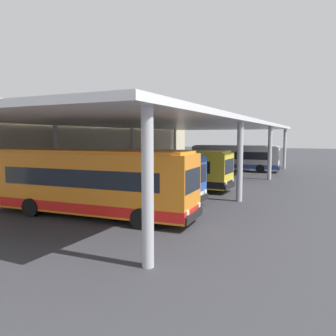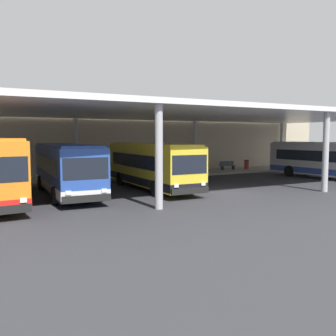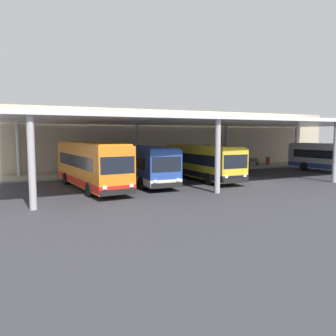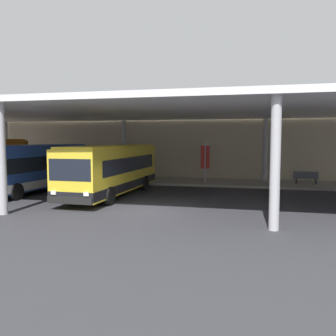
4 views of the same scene
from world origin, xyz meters
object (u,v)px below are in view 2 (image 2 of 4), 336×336
(bench_waiting, at_px, (227,165))
(banner_sign, at_px, (168,155))
(bus_second_bay, at_px, (66,169))
(bus_middle_bay, at_px, (151,165))
(trash_bin, at_px, (247,164))
(bus_far_bay, at_px, (326,160))

(bench_waiting, relative_size, banner_sign, 0.56)
(bus_second_bay, xyz_separation_m, bus_middle_bay, (5.81, -0.19, 0.00))
(trash_bin, height_order, banner_sign, banner_sign)
(bus_second_bay, distance_m, bus_far_bay, 22.00)
(bus_middle_bay, xyz_separation_m, bus_far_bay, (16.13, -1.47, 0.00))
(bench_waiting, bearing_deg, banner_sign, -173.40)
(bus_second_bay, distance_m, banner_sign, 12.64)
(bus_second_bay, xyz_separation_m, bench_waiting, (18.35, 7.49, -0.99))
(bus_far_bay, distance_m, trash_bin, 9.22)
(bus_second_bay, height_order, trash_bin, bus_second_bay)
(bus_second_bay, relative_size, banner_sign, 3.32)
(bench_waiting, relative_size, trash_bin, 1.84)
(bus_second_bay, distance_m, trash_bin, 22.18)
(bus_second_bay, bearing_deg, trash_bin, 19.62)
(bus_far_bay, xyz_separation_m, trash_bin, (-1.07, 9.10, -0.98))
(bus_far_bay, relative_size, bench_waiting, 5.92)
(bus_second_bay, xyz_separation_m, banner_sign, (10.77, 6.61, 0.32))
(banner_sign, bearing_deg, trash_bin, 4.68)
(bus_second_bay, relative_size, bus_middle_bay, 1.01)
(bus_second_bay, bearing_deg, bench_waiting, 22.20)
(bus_middle_bay, relative_size, trash_bin, 10.78)
(bus_middle_bay, distance_m, bench_waiting, 14.74)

